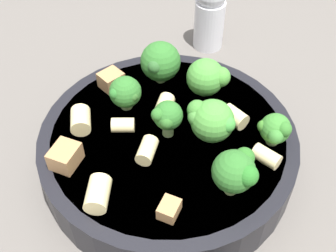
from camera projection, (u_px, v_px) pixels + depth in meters
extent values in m
plane|color=#5B5651|center=(168.00, 163.00, 0.41)|extent=(2.00, 2.00, 0.00)
cylinder|color=black|center=(168.00, 149.00, 0.39)|extent=(0.23, 0.23, 0.04)
cylinder|color=white|center=(168.00, 136.00, 0.38)|extent=(0.21, 0.21, 0.01)
torus|color=black|center=(168.00, 135.00, 0.38)|extent=(0.23, 0.23, 0.00)
cylinder|color=#93B766|center=(211.00, 133.00, 0.37)|extent=(0.01, 0.01, 0.01)
sphere|color=#478E38|center=(212.00, 120.00, 0.36)|extent=(0.04, 0.04, 0.04)
sphere|color=#3F7E31|center=(197.00, 110.00, 0.36)|extent=(0.02, 0.02, 0.02)
sphere|color=#478739|center=(197.00, 119.00, 0.35)|extent=(0.02, 0.02, 0.02)
sphere|color=#3D9037|center=(226.00, 124.00, 0.35)|extent=(0.02, 0.02, 0.02)
cylinder|color=#9EC175|center=(126.00, 103.00, 0.40)|extent=(0.01, 0.01, 0.01)
sphere|color=#2D6B28|center=(125.00, 92.00, 0.39)|extent=(0.03, 0.03, 0.03)
sphere|color=#286826|center=(115.00, 94.00, 0.38)|extent=(0.01, 0.01, 0.01)
sphere|color=#2F6226|center=(133.00, 96.00, 0.38)|extent=(0.01, 0.01, 0.01)
sphere|color=#276122|center=(135.00, 88.00, 0.38)|extent=(0.01, 0.01, 0.01)
cylinder|color=#93B766|center=(272.00, 139.00, 0.36)|extent=(0.01, 0.01, 0.01)
sphere|color=#387A2D|center=(275.00, 129.00, 0.36)|extent=(0.03, 0.03, 0.03)
sphere|color=#397528|center=(264.00, 130.00, 0.35)|extent=(0.01, 0.01, 0.01)
sphere|color=#37772F|center=(275.00, 136.00, 0.35)|extent=(0.01, 0.01, 0.01)
sphere|color=#306C27|center=(284.00, 129.00, 0.35)|extent=(0.01, 0.01, 0.01)
cylinder|color=#9EC175|center=(204.00, 90.00, 0.41)|extent=(0.01, 0.01, 0.01)
sphere|color=#478E38|center=(205.00, 77.00, 0.40)|extent=(0.04, 0.04, 0.04)
sphere|color=#447A39|center=(216.00, 76.00, 0.39)|extent=(0.02, 0.02, 0.02)
sphere|color=#458934|center=(220.00, 77.00, 0.39)|extent=(0.02, 0.02, 0.02)
cylinder|color=#93B766|center=(231.00, 185.00, 0.33)|extent=(0.01, 0.01, 0.01)
sphere|color=#2D6B28|center=(234.00, 171.00, 0.32)|extent=(0.03, 0.03, 0.03)
sphere|color=#2B6923|center=(244.00, 158.00, 0.32)|extent=(0.02, 0.02, 0.02)
sphere|color=#276E24|center=(247.00, 175.00, 0.31)|extent=(0.02, 0.02, 0.02)
cylinder|color=#9EC175|center=(161.00, 76.00, 0.42)|extent=(0.01, 0.01, 0.01)
sphere|color=#2D6B28|center=(160.00, 61.00, 0.41)|extent=(0.04, 0.04, 0.04)
sphere|color=#2D6F29|center=(161.00, 49.00, 0.41)|extent=(0.02, 0.02, 0.02)
sphere|color=#2D5D2A|center=(155.00, 66.00, 0.40)|extent=(0.01, 0.01, 0.01)
sphere|color=#2E5D29|center=(163.00, 52.00, 0.42)|extent=(0.02, 0.02, 0.02)
cylinder|color=#9EC175|center=(165.00, 128.00, 0.37)|extent=(0.01, 0.01, 0.01)
sphere|color=#2D6B28|center=(165.00, 115.00, 0.36)|extent=(0.03, 0.03, 0.03)
sphere|color=#2F6927|center=(171.00, 122.00, 0.35)|extent=(0.01, 0.01, 0.01)
sphere|color=#2D6926|center=(158.00, 115.00, 0.35)|extent=(0.01, 0.01, 0.01)
cylinder|color=beige|center=(81.00, 119.00, 0.38)|extent=(0.03, 0.02, 0.02)
cylinder|color=beige|center=(164.00, 108.00, 0.39)|extent=(0.03, 0.02, 0.02)
cylinder|color=beige|center=(266.00, 156.00, 0.35)|extent=(0.02, 0.03, 0.01)
cylinder|color=beige|center=(124.00, 121.00, 0.38)|extent=(0.02, 0.02, 0.01)
cylinder|color=beige|center=(147.00, 150.00, 0.35)|extent=(0.03, 0.02, 0.01)
cylinder|color=beige|center=(98.00, 194.00, 0.32)|extent=(0.03, 0.02, 0.02)
cylinder|color=beige|center=(235.00, 117.00, 0.38)|extent=(0.03, 0.03, 0.02)
cube|color=#A87A4C|center=(65.00, 156.00, 0.35)|extent=(0.03, 0.03, 0.02)
cube|color=#A87A4C|center=(169.00, 209.00, 0.31)|extent=(0.02, 0.02, 0.01)
cube|color=#A87A4C|center=(111.00, 80.00, 0.41)|extent=(0.03, 0.03, 0.02)
cylinder|color=silver|center=(209.00, 25.00, 0.51)|extent=(0.04, 0.04, 0.06)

